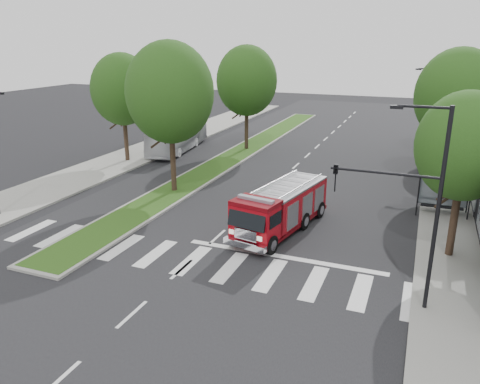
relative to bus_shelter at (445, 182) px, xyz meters
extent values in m
plane|color=black|center=(-11.20, -8.15, -2.04)|extent=(140.00, 140.00, 0.00)
cube|color=gray|center=(1.30, 1.85, -1.96)|extent=(5.00, 80.00, 0.15)
cube|color=gray|center=(-25.70, 1.85, -1.96)|extent=(5.00, 80.00, 0.15)
cube|color=gray|center=(-17.20, 9.85, -1.97)|extent=(3.00, 50.00, 0.14)
cube|color=#2C4D16|center=(-17.20, 9.85, -1.89)|extent=(2.60, 49.50, 0.02)
cylinder|color=black|center=(-1.40, -0.75, -0.79)|extent=(0.08, 0.08, 2.50)
cylinder|color=black|center=(1.40, -0.75, -0.79)|extent=(0.08, 0.08, 2.50)
cylinder|color=black|center=(-1.40, 0.45, -0.79)|extent=(0.08, 0.08, 2.50)
cylinder|color=black|center=(1.40, 0.45, -0.79)|extent=(0.08, 0.08, 2.50)
cube|color=black|center=(0.00, -0.15, 0.51)|extent=(3.20, 1.60, 0.12)
cube|color=#8C99A5|center=(0.00, 0.55, -0.74)|extent=(2.80, 0.04, 1.80)
cube|color=black|center=(0.00, -0.15, -1.49)|extent=(2.40, 0.40, 0.08)
cylinder|color=black|center=(0.30, -6.15, -0.17)|extent=(0.36, 0.36, 3.74)
ellipsoid|color=#18330D|center=(0.30, -6.15, 3.49)|extent=(4.40, 4.40, 5.06)
cylinder|color=black|center=(0.30, 5.85, 0.16)|extent=(0.36, 0.36, 4.40)
ellipsoid|color=#18330D|center=(0.30, 5.85, 4.46)|extent=(5.60, 5.60, 6.44)
cylinder|color=black|center=(0.30, 15.85, -0.06)|extent=(0.36, 0.36, 3.96)
ellipsoid|color=#18330D|center=(0.30, 15.85, 3.81)|extent=(5.00, 5.00, 5.75)
cylinder|color=black|center=(-17.20, -2.15, 0.27)|extent=(0.36, 0.36, 4.62)
ellipsoid|color=#18330D|center=(-17.20, -2.15, 4.79)|extent=(5.80, 5.80, 6.67)
cylinder|color=black|center=(-17.20, 11.85, 0.16)|extent=(0.36, 0.36, 4.40)
ellipsoid|color=#18330D|center=(-17.20, 11.85, 4.46)|extent=(5.60, 5.60, 6.44)
cylinder|color=black|center=(-25.20, 3.85, 0.05)|extent=(0.36, 0.36, 4.18)
ellipsoid|color=#18330D|center=(-25.20, 3.85, 4.14)|extent=(5.20, 5.20, 5.98)
cylinder|color=black|center=(-0.70, -11.65, 1.96)|extent=(0.16, 0.16, 8.00)
cylinder|color=black|center=(-1.60, -11.65, 5.86)|extent=(1.80, 0.10, 0.10)
cube|color=black|center=(-2.50, -11.65, 5.81)|extent=(0.45, 0.20, 0.12)
cylinder|color=black|center=(-2.70, -11.65, 3.36)|extent=(4.00, 0.10, 0.10)
imported|color=black|center=(-4.50, -11.65, 2.96)|extent=(0.18, 0.22, 1.10)
cube|color=black|center=(-23.10, -10.15, 5.31)|extent=(0.45, 0.20, 0.12)
cylinder|color=black|center=(-0.70, 11.85, 1.96)|extent=(0.16, 0.16, 8.00)
cylinder|color=black|center=(-1.60, 11.85, 5.86)|extent=(1.80, 0.10, 0.10)
cube|color=black|center=(-2.50, 11.85, 5.81)|extent=(0.45, 0.20, 0.12)
cube|color=#62050B|center=(-8.33, -5.87, -1.59)|extent=(3.64, 7.84, 0.22)
cube|color=#970811|center=(-8.19, -5.16, -0.65)|extent=(3.30, 6.08, 1.80)
cube|color=#970811|center=(-8.86, -8.61, -0.65)|extent=(2.51, 2.01, 1.89)
cube|color=#B2B2B7|center=(-8.19, -5.16, 0.30)|extent=(3.30, 6.08, 0.11)
cylinder|color=#B2B2B7|center=(-8.99, -5.01, 0.48)|extent=(1.11, 5.31, 0.09)
cylinder|color=#B2B2B7|center=(-7.40, -5.32, 0.48)|extent=(1.11, 5.31, 0.09)
cube|color=silver|center=(-9.05, -9.62, -1.50)|extent=(2.35, 0.75, 0.31)
cube|color=#8C99A5|center=(-8.86, -8.61, 0.57)|extent=(2.00, 0.68, 0.16)
cylinder|color=black|center=(-9.92, -8.67, -1.54)|extent=(0.50, 1.03, 0.99)
cylinder|color=black|center=(-7.89, -9.07, -1.54)|extent=(0.50, 1.03, 0.99)
cylinder|color=black|center=(-9.21, -4.97, -1.54)|extent=(0.50, 1.03, 0.99)
cylinder|color=black|center=(-7.18, -5.36, -1.54)|extent=(0.50, 1.03, 0.99)
cylinder|color=black|center=(-8.80, -2.85, -1.54)|extent=(0.50, 1.03, 0.99)
cylinder|color=black|center=(-6.77, -3.24, -1.54)|extent=(0.50, 1.03, 0.99)
imported|color=silver|center=(-23.20, 9.36, -0.62)|extent=(3.67, 10.39, 2.83)
camera|label=1|loc=(-1.49, -29.19, 8.11)|focal=35.00mm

